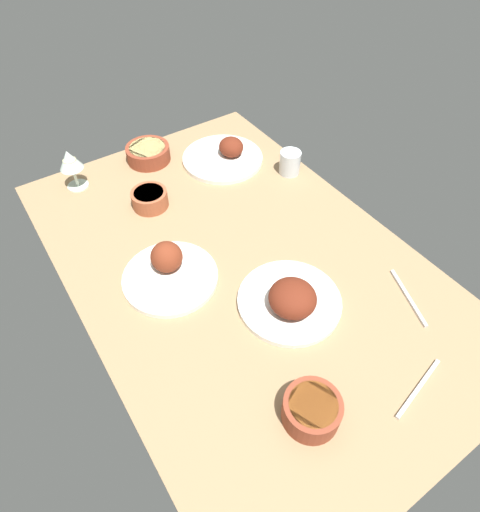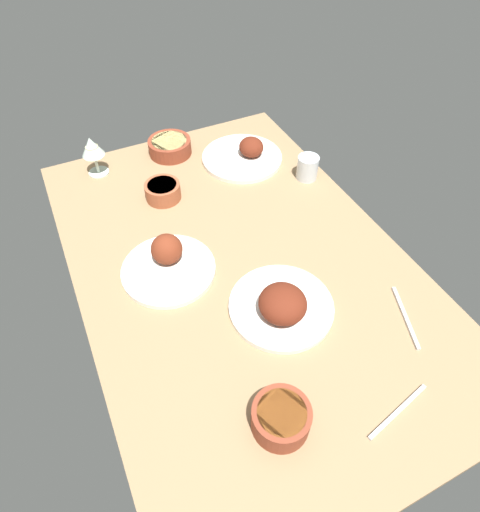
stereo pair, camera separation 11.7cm
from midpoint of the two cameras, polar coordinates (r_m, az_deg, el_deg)
dining_table at (r=124.90cm, az=2.69°, el=-1.38°), size 140.00×90.00×4.00cm
plate_far_side at (r=159.44cm, az=2.78°, el=13.14°), size 28.85×28.85×8.00cm
plate_near_viewer at (r=110.99cm, az=8.60°, el=-6.61°), size 27.30×27.30×9.32cm
plate_center_main at (r=120.30cm, az=-6.79°, el=-0.95°), size 26.20×26.20×9.85cm
bowl_sauce at (r=142.63cm, az=-7.86°, el=8.47°), size 11.52×11.52×5.52cm
bowl_soup at (r=96.53cm, az=9.16°, el=-20.61°), size 12.56×12.56×6.48cm
bowl_pasta at (r=163.04cm, az=-7.10°, el=14.16°), size 15.48×15.48×5.54cm
wine_glass at (r=154.42cm, az=-16.93°, el=13.37°), size 7.60×7.60×14.00cm
water_tumbler at (r=152.09cm, az=11.16°, el=11.32°), size 7.23×7.23×8.18cm
fork_loose at (r=120.94cm, az=23.70°, el=-7.55°), size 17.99×7.60×0.80cm
spoon_loose at (r=107.13cm, az=23.33°, el=-18.57°), size 4.92×18.59×0.80cm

